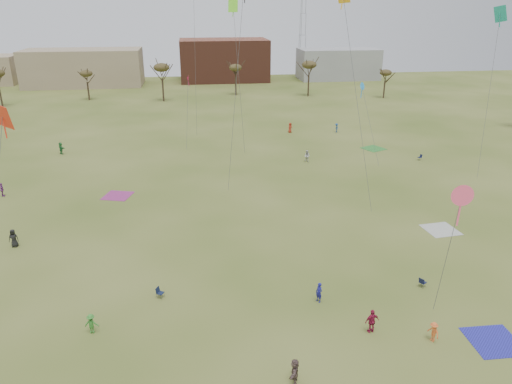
{
  "coord_description": "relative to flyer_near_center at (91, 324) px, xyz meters",
  "views": [
    {
      "loc": [
        -5.67,
        -29.46,
        21.97
      ],
      "look_at": [
        0.0,
        12.0,
        5.5
      ],
      "focal_mm": 33.75,
      "sensor_mm": 36.0,
      "label": 1
    }
  ],
  "objects": [
    {
      "name": "blanket_cream",
      "position": [
        32.91,
        12.39,
        -0.76
      ],
      "size": [
        3.52,
        3.52,
        0.03
      ],
      "primitive_type": "cube",
      "rotation": [
        0.0,
        0.0,
        0.1
      ],
      "color": "beige",
      "rests_on": "ground"
    },
    {
      "name": "spectator_fore_a",
      "position": [
        19.77,
        -2.63,
        0.17
      ],
      "size": [
        1.16,
        0.66,
        1.86
      ],
      "primitive_type": "imported",
      "rotation": [
        0.0,
        0.0,
        3.34
      ],
      "color": "maroon",
      "rests_on": "ground"
    },
    {
      "name": "spectator_mid_e",
      "position": [
        24.47,
        36.8,
        0.12
      ],
      "size": [
        1.08,
        1.07,
        1.76
      ],
      "primitive_type": "imported",
      "rotation": [
        0.0,
        0.0,
        5.5
      ],
      "color": "silver",
      "rests_on": "ground"
    },
    {
      "name": "flyer_far_a",
      "position": [
        -12.58,
        45.89,
        0.18
      ],
      "size": [
        1.51,
        1.7,
        1.87
      ],
      "primitive_type": "imported",
      "rotation": [
        0.0,
        0.0,
        2.24
      ],
      "color": "#267235",
      "rests_on": "ground"
    },
    {
      "name": "camp_chair_center",
      "position": [
        26.09,
        2.46,
        -0.5
      ],
      "size": [
        0.73,
        0.72,
        0.87
      ],
      "rotation": [
        0.0,
        0.0,
        2.14
      ],
      "color": "#141939",
      "rests_on": "ground"
    },
    {
      "name": "blanket_blue",
      "position": [
        27.89,
        -4.8,
        -0.76
      ],
      "size": [
        3.48,
        3.48,
        0.03
      ],
      "primitive_type": "cube",
      "rotation": [
        0.0,
        0.0,
        3.12
      ],
      "color": "#2727AA",
      "rests_on": "ground"
    },
    {
      "name": "tree_line",
      "position": [
        10.58,
        78.93,
        6.33
      ],
      "size": [
        117.44,
        49.32,
        8.91
      ],
      "color": "#3A2B1E",
      "rests_on": "ground"
    },
    {
      "name": "radio_tower",
      "position": [
        43.43,
        124.81,
        18.45
      ],
      "size": [
        1.51,
        1.72,
        41.0
      ],
      "color": "#9EA3A8",
      "rests_on": "ground"
    },
    {
      "name": "flyer_near_center",
      "position": [
        0.0,
        0.0,
        0.0
      ],
      "size": [
        1.04,
        0.67,
        1.52
      ],
      "primitive_type": "imported",
      "rotation": [
        0.0,
        0.0,
        3.03
      ],
      "color": "#34822B",
      "rests_on": "ground"
    },
    {
      "name": "ground",
      "position": [
        13.43,
        -0.19,
        -0.76
      ],
      "size": [
        260.0,
        260.0,
        0.0
      ],
      "primitive_type": "plane",
      "color": "#40541A",
      "rests_on": "ground"
    },
    {
      "name": "building_brick",
      "position": [
        18.43,
        119.81,
        5.24
      ],
      "size": [
        26.0,
        16.0,
        12.0
      ],
      "primitive_type": "cube",
      "color": "brown",
      "rests_on": "ground"
    },
    {
      "name": "blanket_plum",
      "position": [
        -1.65,
        26.7,
        -0.76
      ],
      "size": [
        3.96,
        3.96,
        0.03
      ],
      "primitive_type": "cube",
      "rotation": [
        0.0,
        0.0,
        2.85
      ],
      "color": "#9B2F78",
      "rests_on": "ground"
    },
    {
      "name": "flyer_mid_b",
      "position": [
        23.66,
        -4.14,
        -0.01
      ],
      "size": [
        0.84,
        1.1,
        1.5
      ],
      "primitive_type": "imported",
      "rotation": [
        0.0,
        0.0,
        5.04
      ],
      "color": "orange",
      "rests_on": "ground"
    },
    {
      "name": "camp_chair_right",
      "position": [
        41.43,
        35.31,
        -0.5
      ],
      "size": [
        0.62,
        0.58,
        0.87
      ],
      "rotation": [
        0.0,
        0.0,
        4.88
      ],
      "color": "#131936",
      "rests_on": "ground"
    },
    {
      "name": "spectator_fore_c",
      "position": [
        13.29,
        -6.71,
        0.1
      ],
      "size": [
        0.98,
        1.68,
        1.72
      ],
      "primitive_type": "imported",
      "rotation": [
        0.0,
        0.0,
        4.4
      ],
      "color": "brown",
      "rests_on": "ground"
    },
    {
      "name": "flyer_far_c",
      "position": [
        33.89,
        53.25,
        0.06
      ],
      "size": [
        0.62,
        1.07,
        1.64
      ],
      "primitive_type": "imported",
      "rotation": [
        0.0,
        0.0,
        4.7
      ],
      "color": "navy",
      "rests_on": "ground"
    },
    {
      "name": "kites_aloft",
      "position": [
        14.97,
        28.05,
        18.82
      ],
      "size": [
        66.74,
        61.89,
        23.8
      ],
      "color": "#AE1241",
      "rests_on": "ground"
    },
    {
      "name": "flyer_near_right",
      "position": [
        17.02,
        1.57,
        0.07
      ],
      "size": [
        0.64,
        0.72,
        1.65
      ],
      "primitive_type": "imported",
      "rotation": [
        0.0,
        0.0,
        5.22
      ],
      "color": "navy",
      "rests_on": "ground"
    },
    {
      "name": "flyer_far_b",
      "position": [
        25.48,
        54.21,
        0.15
      ],
      "size": [
        1.06,
        0.99,
        1.82
      ],
      "primitive_type": "imported",
      "rotation": [
        0.0,
        0.0,
        0.63
      ],
      "color": "#A6301C",
      "rests_on": "ground"
    },
    {
      "name": "spectator_mid_d",
      "position": [
        -15.48,
        28.46,
        0.09
      ],
      "size": [
        0.58,
        1.05,
        1.7
      ],
      "primitive_type": "imported",
      "rotation": [
        0.0,
        0.0,
        1.75
      ],
      "color": "#823887",
      "rests_on": "ground"
    },
    {
      "name": "building_grey",
      "position": [
        53.43,
        117.81,
        3.74
      ],
      "size": [
        24.0,
        12.0,
        9.0
      ],
      "primitive_type": "cube",
      "color": "gray",
      "rests_on": "ground"
    },
    {
      "name": "flyer_mid_a",
      "position": [
        -9.77,
        14.52,
        0.15
      ],
      "size": [
        0.9,
        0.59,
        1.81
      ],
      "primitive_type": "imported",
      "rotation": [
        0.0,
        0.0,
        0.02
      ],
      "color": "black",
      "rests_on": "ground"
    },
    {
      "name": "blanket_olive",
      "position": [
        36.79,
        42.12,
        -0.76
      ],
      "size": [
        4.21,
        4.21,
        0.03
      ],
      "primitive_type": "cube",
      "rotation": [
        0.0,
        0.0,
        2.01
      ],
      "color": "#328731",
      "rests_on": "ground"
    },
    {
      "name": "building_tan",
      "position": [
        -21.57,
        114.81,
        4.24
      ],
      "size": [
        32.0,
        14.0,
        10.0
      ],
      "primitive_type": "cube",
      "color": "#937F60",
      "rests_on": "ground"
    },
    {
      "name": "camp_chair_left",
      "position": [
        4.6,
        3.83,
        -0.5
      ],
      "size": [
        0.72,
        0.7,
        0.87
      ],
      "rotation": [
        0.0,
        0.0,
        1.06
      ],
      "color": "#141E38",
      "rests_on": "ground"
    }
  ]
}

